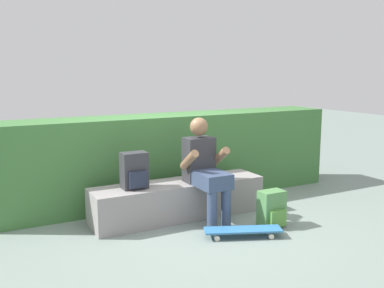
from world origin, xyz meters
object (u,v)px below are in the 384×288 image
object	(u,v)px
backpack_on_bench	(134,171)
backpack_on_ground	(272,209)
skateboard_near_person	(243,230)
bench_main	(179,200)
person_skater	(205,167)

from	to	relation	value
backpack_on_bench	backpack_on_ground	bearing A→B (deg)	-29.58
skateboard_near_person	backpack_on_bench	bearing A→B (deg)	134.19
bench_main	backpack_on_ground	world-z (taller)	bench_main
backpack_on_bench	backpack_on_ground	xyz separation A→B (m)	(1.32, -0.75, -0.42)
person_skater	skateboard_near_person	world-z (taller)	person_skater
skateboard_near_person	backpack_on_bench	size ratio (longest dim) A/B	2.04
person_skater	backpack_on_bench	world-z (taller)	person_skater
skateboard_near_person	bench_main	bearing A→B (deg)	109.14
skateboard_near_person	backpack_on_ground	world-z (taller)	backpack_on_ground
bench_main	backpack_on_bench	bearing A→B (deg)	-179.00
person_skater	backpack_on_bench	bearing A→B (deg)	164.94
person_skater	skateboard_near_person	size ratio (longest dim) A/B	1.44
bench_main	skateboard_near_person	size ratio (longest dim) A/B	2.54
person_skater	backpack_on_bench	size ratio (longest dim) A/B	2.93
skateboard_near_person	backpack_on_ground	distance (m)	0.50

